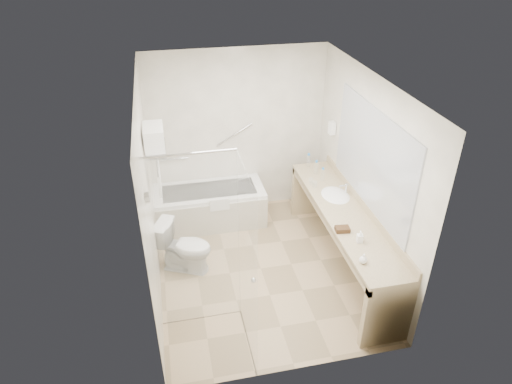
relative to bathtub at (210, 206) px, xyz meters
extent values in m
plane|color=tan|center=(0.50, -1.24, -0.28)|extent=(3.20, 3.20, 0.00)
cube|color=white|center=(0.50, -1.24, 2.22)|extent=(2.60, 3.20, 0.10)
cube|color=white|center=(0.50, 0.36, 0.97)|extent=(2.60, 0.10, 2.50)
cube|color=white|center=(0.50, -2.84, 0.97)|extent=(2.60, 0.10, 2.50)
cube|color=white|center=(-0.80, -1.24, 0.97)|extent=(0.10, 3.20, 2.50)
cube|color=white|center=(1.80, -1.24, 0.97)|extent=(0.10, 3.20, 2.50)
cube|color=white|center=(0.00, 0.01, 0.00)|extent=(1.60, 0.70, 0.55)
cube|color=beige|center=(0.00, -0.35, -0.03)|extent=(1.60, 0.02, 0.50)
cube|color=silver|center=(0.10, -0.34, 0.22)|extent=(0.28, 0.06, 0.18)
cylinder|color=silver|center=(-0.45, 0.32, 0.67)|extent=(0.40, 0.03, 0.03)
cylinder|color=silver|center=(0.45, 0.32, 0.97)|extent=(0.53, 0.03, 0.33)
cube|color=silver|center=(-0.35, -1.94, 0.77)|extent=(0.90, 0.01, 2.10)
cube|color=silver|center=(0.10, -2.39, 0.77)|extent=(0.02, 0.90, 2.10)
cylinder|color=silver|center=(-0.35, -1.94, 1.82)|extent=(0.90, 0.02, 0.02)
sphere|color=silver|center=(0.13, -2.54, 0.72)|extent=(0.05, 0.05, 0.05)
cylinder|color=silver|center=(-0.75, -2.39, 1.67)|extent=(0.04, 0.10, 0.10)
cube|color=silver|center=(-0.67, -0.89, 1.42)|extent=(0.24, 0.55, 0.02)
cylinder|color=silver|center=(-0.67, -0.89, 1.20)|extent=(0.02, 0.55, 0.02)
cube|color=silver|center=(-0.67, -0.89, 1.04)|extent=(0.03, 0.42, 0.32)
cube|color=silver|center=(-0.67, -0.89, 1.48)|extent=(0.22, 0.40, 0.08)
cube|color=silver|center=(-0.67, -0.89, 1.57)|extent=(0.22, 0.40, 0.08)
cube|color=silver|center=(-0.67, -0.89, 1.65)|extent=(0.22, 0.40, 0.08)
cube|color=tan|center=(1.52, -1.39, 0.55)|extent=(0.55, 2.70, 0.05)
cube|color=tan|center=(1.78, -1.39, 0.62)|extent=(0.03, 2.70, 0.10)
cube|color=tan|center=(1.27, -1.39, 0.49)|extent=(0.04, 2.70, 0.08)
cube|color=tan|center=(1.52, -2.70, 0.12)|extent=(0.55, 0.08, 0.80)
cube|color=tan|center=(1.52, -0.08, 0.12)|extent=(0.55, 0.08, 0.80)
ellipsoid|color=white|center=(1.55, -0.99, 0.54)|extent=(0.40, 0.52, 0.14)
cylinder|color=silver|center=(1.70, -0.99, 0.65)|extent=(0.03, 0.03, 0.14)
cube|color=#ACB0B8|center=(1.79, -1.39, 1.27)|extent=(0.02, 2.00, 1.20)
cube|color=white|center=(1.75, -0.19, 1.17)|extent=(0.08, 0.10, 0.18)
imported|color=white|center=(-0.45, -1.02, 0.07)|extent=(0.80, 0.65, 0.69)
cube|color=#472F19|center=(1.34, -1.77, 0.60)|extent=(0.17, 0.13, 0.05)
imported|color=white|center=(1.45, -2.01, 0.61)|extent=(0.09, 0.15, 0.07)
imported|color=white|center=(1.35, -2.35, 0.62)|extent=(0.12, 0.13, 0.09)
cylinder|color=silver|center=(1.49, -0.37, 0.66)|extent=(0.06, 0.06, 0.18)
cylinder|color=#2784E0|center=(1.49, -0.37, 0.77)|extent=(0.03, 0.03, 0.03)
cylinder|color=silver|center=(1.45, -0.14, 0.67)|extent=(0.06, 0.06, 0.18)
cylinder|color=#2784E0|center=(1.45, -0.14, 0.77)|extent=(0.03, 0.03, 0.03)
cylinder|color=silver|center=(1.52, -0.57, 0.66)|extent=(0.06, 0.06, 0.17)
cylinder|color=#2784E0|center=(1.52, -0.57, 0.75)|extent=(0.03, 0.03, 0.02)
cylinder|color=silver|center=(1.35, -0.73, 0.62)|extent=(0.08, 0.08, 0.09)
cylinder|color=silver|center=(1.33, -0.64, 0.62)|extent=(0.08, 0.08, 0.08)
camera|label=1|loc=(-0.54, -5.76, 3.67)|focal=32.00mm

